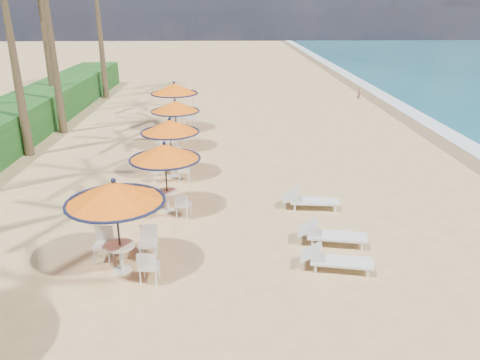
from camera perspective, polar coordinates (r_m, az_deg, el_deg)
The scene contains 12 objects.
ground at distance 13.06m, azimuth 10.31°, elevation -9.83°, with size 160.00×160.00×0.00m, color tan.
foam_strip at distance 25.02m, azimuth 26.87°, elevation 3.23°, with size 1.20×140.00×0.04m, color white.
wetsand_band at distance 24.60m, azimuth 25.02°, elevation 3.27°, with size 1.40×140.00×0.02m, color olive.
station_0 at distance 12.03m, azimuth -14.67°, elevation -2.83°, with size 2.49×2.49×2.59m.
station_1 at distance 15.31m, azimuth -9.19°, elevation 2.55°, with size 2.34×2.34×2.44m.
station_2 at distance 18.56m, azimuth -8.55°, elevation 5.78°, with size 2.33×2.33×2.43m.
station_3 at distance 22.43m, azimuth -8.01°, elevation 8.16°, with size 2.31×2.31×2.41m.
station_4 at distance 26.01m, azimuth -7.86°, elevation 10.32°, with size 2.56×2.66×2.67m.
lounger_near at distance 12.61m, azimuth 11.40°, elevation -9.44°, with size 1.95×0.94×0.67m.
lounger_mid at distance 13.83m, azimuth 10.89°, elevation -6.48°, with size 2.06×0.97×0.71m.
lounger_far at distance 16.06m, azimuth 8.38°, elevation -2.39°, with size 1.97×0.79×0.69m.
person at distance 35.62m, azimuth 14.30°, elevation 10.19°, with size 0.32×0.21×0.87m, color #895845.
Camera 1 is at (-2.65, -10.98, 6.57)m, focal length 35.00 mm.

